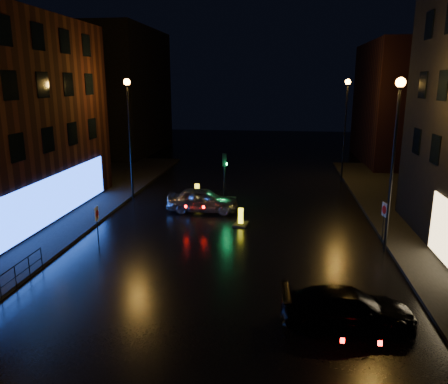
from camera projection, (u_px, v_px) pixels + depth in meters
The scene contains 14 objects.
ground at pixel (211, 300), 16.82m from camera, with size 120.00×120.00×0.00m, color black.
pavement_left at pixel (1, 221), 26.19m from camera, with size 12.00×44.00×0.15m, color black.
building_far_left at pixel (121, 92), 50.69m from camera, with size 8.00×16.00×14.00m, color black.
building_far_right at pixel (404, 104), 44.30m from camera, with size 8.00×14.00×12.00m, color black.
street_lamp_lfar at pixel (129, 121), 29.86m from camera, with size 0.44×0.44×8.37m.
street_lamp_rnear at pixel (395, 140), 20.28m from camera, with size 0.44×0.44×8.37m.
street_lamp_rfar at pixel (346, 114), 35.66m from camera, with size 0.44×0.44×8.37m.
traffic_signal at pixel (225, 195), 30.30m from camera, with size 1.40×2.40×3.45m.
silver_hatchback at pixel (203, 200), 28.10m from camera, with size 1.83×4.55×1.55m, color #9FA2A7.
dark_sedan at pixel (348, 308), 14.91m from camera, with size 1.85×4.55×1.32m, color black.
bollard_near at pixel (241, 221), 25.60m from camera, with size 0.94×1.26×1.01m.
bollard_far at pixel (197, 196), 31.21m from camera, with size 1.03×1.38×1.11m.
road_sign_left at pixel (97, 217), 21.82m from camera, with size 0.12×0.52×2.13m.
road_sign_right at pixel (384, 213), 22.27m from camera, with size 0.17×0.53×2.20m.
Camera 1 is at (2.42, -15.09, 8.19)m, focal length 35.00 mm.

